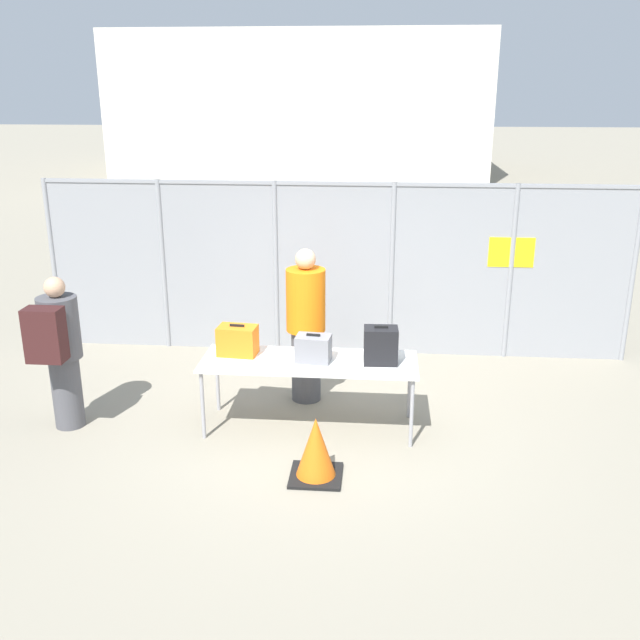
{
  "coord_description": "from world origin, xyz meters",
  "views": [
    {
      "loc": [
        0.64,
        -6.93,
        3.59
      ],
      "look_at": [
        -0.03,
        0.72,
        1.05
      ],
      "focal_mm": 40.0,
      "sensor_mm": 36.0,
      "label": 1
    }
  ],
  "objects_px": {
    "suitcase_grey": "(313,348)",
    "suitcase_black": "(381,345)",
    "suitcase_orange": "(238,340)",
    "inspection_table": "(309,365)",
    "utility_trailer": "(381,294)",
    "traveler_hooded": "(59,348)",
    "traffic_cone": "(316,450)",
    "security_worker_near": "(306,324)"
  },
  "relations": [
    {
      "from": "traveler_hooded",
      "to": "security_worker_near",
      "type": "xyz_separation_m",
      "value": [
        2.53,
        0.99,
        0.02
      ]
    },
    {
      "from": "traffic_cone",
      "to": "traveler_hooded",
      "type": "bearing_deg",
      "value": 164.14
    },
    {
      "from": "security_worker_near",
      "to": "suitcase_grey",
      "type": "bearing_deg",
      "value": 90.98
    },
    {
      "from": "suitcase_grey",
      "to": "utility_trailer",
      "type": "distance_m",
      "value": 4.05
    },
    {
      "from": "inspection_table",
      "to": "suitcase_orange",
      "type": "xyz_separation_m",
      "value": [
        -0.79,
        0.12,
        0.21
      ]
    },
    {
      "from": "suitcase_orange",
      "to": "security_worker_near",
      "type": "bearing_deg",
      "value": 42.78
    },
    {
      "from": "traveler_hooded",
      "to": "security_worker_near",
      "type": "relative_size",
      "value": 0.92
    },
    {
      "from": "suitcase_black",
      "to": "traveler_hooded",
      "type": "distance_m",
      "value": 3.41
    },
    {
      "from": "suitcase_orange",
      "to": "inspection_table",
      "type": "bearing_deg",
      "value": -8.43
    },
    {
      "from": "suitcase_orange",
      "to": "suitcase_grey",
      "type": "relative_size",
      "value": 1.13
    },
    {
      "from": "inspection_table",
      "to": "security_worker_near",
      "type": "bearing_deg",
      "value": 98.6
    },
    {
      "from": "suitcase_grey",
      "to": "suitcase_black",
      "type": "distance_m",
      "value": 0.71
    },
    {
      "from": "suitcase_grey",
      "to": "traffic_cone",
      "type": "distance_m",
      "value": 1.22
    },
    {
      "from": "suitcase_orange",
      "to": "suitcase_grey",
      "type": "bearing_deg",
      "value": -8.44
    },
    {
      "from": "utility_trailer",
      "to": "traffic_cone",
      "type": "relative_size",
      "value": 5.3
    },
    {
      "from": "suitcase_grey",
      "to": "utility_trailer",
      "type": "height_order",
      "value": "suitcase_grey"
    },
    {
      "from": "traffic_cone",
      "to": "suitcase_orange",
      "type": "bearing_deg",
      "value": 129.74
    },
    {
      "from": "inspection_table",
      "to": "suitcase_black",
      "type": "bearing_deg",
      "value": 0.15
    },
    {
      "from": "suitcase_grey",
      "to": "traffic_cone",
      "type": "bearing_deg",
      "value": -83.3
    },
    {
      "from": "suitcase_orange",
      "to": "utility_trailer",
      "type": "relative_size",
      "value": 0.13
    },
    {
      "from": "security_worker_near",
      "to": "utility_trailer",
      "type": "bearing_deg",
      "value": -116.2
    },
    {
      "from": "inspection_table",
      "to": "suitcase_black",
      "type": "relative_size",
      "value": 5.58
    },
    {
      "from": "suitcase_black",
      "to": "security_worker_near",
      "type": "xyz_separation_m",
      "value": [
        -0.87,
        0.75,
        -0.03
      ]
    },
    {
      "from": "suitcase_orange",
      "to": "traffic_cone",
      "type": "relative_size",
      "value": 0.7
    },
    {
      "from": "inspection_table",
      "to": "suitcase_orange",
      "type": "bearing_deg",
      "value": 171.57
    },
    {
      "from": "security_worker_near",
      "to": "utility_trailer",
      "type": "distance_m",
      "value": 3.36
    },
    {
      "from": "suitcase_black",
      "to": "security_worker_near",
      "type": "relative_size",
      "value": 0.23
    },
    {
      "from": "utility_trailer",
      "to": "traffic_cone",
      "type": "bearing_deg",
      "value": -96.75
    },
    {
      "from": "inspection_table",
      "to": "traveler_hooded",
      "type": "xyz_separation_m",
      "value": [
        -2.65,
        -0.24,
        0.19
      ]
    },
    {
      "from": "suitcase_black",
      "to": "utility_trailer",
      "type": "relative_size",
      "value": 0.13
    },
    {
      "from": "suitcase_black",
      "to": "utility_trailer",
      "type": "distance_m",
      "value": 3.99
    },
    {
      "from": "suitcase_orange",
      "to": "traveler_hooded",
      "type": "height_order",
      "value": "traveler_hooded"
    },
    {
      "from": "traveler_hooded",
      "to": "traffic_cone",
      "type": "relative_size",
      "value": 2.72
    },
    {
      "from": "inspection_table",
      "to": "utility_trailer",
      "type": "xyz_separation_m",
      "value": [
        0.76,
        3.95,
        -0.33
      ]
    },
    {
      "from": "inspection_table",
      "to": "suitcase_grey",
      "type": "xyz_separation_m",
      "value": [
        0.05,
        -0.01,
        0.19
      ]
    },
    {
      "from": "suitcase_grey",
      "to": "utility_trailer",
      "type": "relative_size",
      "value": 0.12
    },
    {
      "from": "suitcase_black",
      "to": "traveler_hooded",
      "type": "bearing_deg",
      "value": -175.94
    },
    {
      "from": "suitcase_orange",
      "to": "traffic_cone",
      "type": "bearing_deg",
      "value": -50.26
    },
    {
      "from": "inspection_table",
      "to": "traffic_cone",
      "type": "relative_size",
      "value": 3.7
    },
    {
      "from": "traveler_hooded",
      "to": "traffic_cone",
      "type": "bearing_deg",
      "value": -36.85
    },
    {
      "from": "security_worker_near",
      "to": "utility_trailer",
      "type": "height_order",
      "value": "security_worker_near"
    },
    {
      "from": "suitcase_black",
      "to": "suitcase_orange",
      "type": "bearing_deg",
      "value": 175.74
    }
  ]
}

